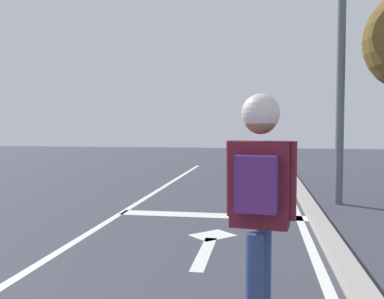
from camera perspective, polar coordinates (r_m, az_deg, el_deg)
lane_line_center at (r=7.06m, az=-11.53°, el=-9.63°), size 0.12×20.00×0.01m
lane_line_curbside at (r=6.65m, az=14.92°, el=-10.48°), size 0.12×20.00×0.01m
stop_bar at (r=7.45m, az=2.74°, el=-8.89°), size 3.27×0.40×0.01m
lane_arrow_stem at (r=5.33m, az=1.73°, el=-13.81°), size 0.16×1.40×0.01m
lane_arrow_head at (r=6.14m, az=2.81°, el=-11.52°), size 0.71×0.71×0.01m
curb_strip at (r=6.66m, az=17.11°, el=-9.90°), size 0.24×24.00×0.14m
skater at (r=2.82m, az=9.15°, el=-5.08°), size 0.47×0.63×1.70m
traffic_signal_mast at (r=9.00m, az=13.65°, el=16.31°), size 4.34×0.34×5.44m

